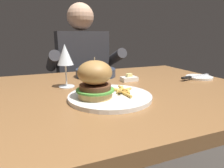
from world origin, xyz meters
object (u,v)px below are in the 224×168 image
wine_glass (65,56)px  table_knife (193,77)px  butter_dish (129,79)px  soup_bowl (96,72)px  main_plate (110,97)px  burger_sandwich (95,79)px  bread_plate (199,77)px  diner_person (83,87)px

wine_glass → table_knife: (0.61, -0.09, -0.12)m
butter_dish → soup_bowl: soup_bowl is taller
main_plate → table_knife: (0.50, 0.13, 0.01)m
burger_sandwich → butter_dish: (0.24, 0.22, -0.06)m
soup_bowl → bread_plate: bearing=-27.0°
soup_bowl → diner_person: (0.04, 0.46, -0.20)m
burger_sandwich → diner_person: (0.16, 0.84, -0.25)m
wine_glass → table_knife: size_ratio=0.88×
burger_sandwich → butter_dish: bearing=42.9°
burger_sandwich → wine_glass: bearing=104.5°
wine_glass → bread_plate: (0.66, -0.08, -0.13)m
main_plate → burger_sandwich: (-0.06, -0.01, 0.07)m
table_knife → butter_dish: 0.33m
soup_bowl → burger_sandwich: bearing=-107.9°
wine_glass → soup_bowl: (0.18, 0.17, -0.11)m
wine_glass → diner_person: (0.22, 0.62, -0.31)m
table_knife → butter_dish: (-0.31, 0.09, -0.00)m
wine_glass → butter_dish: wine_glass is taller
burger_sandwich → bread_plate: size_ratio=1.02×
main_plate → butter_dish: size_ratio=3.84×
burger_sandwich → diner_person: size_ratio=0.11×
burger_sandwich → butter_dish: 0.34m
diner_person → wine_glass: bearing=-109.6°
burger_sandwich → soup_bowl: burger_sandwich is taller
diner_person → butter_dish: bearing=-82.8°
soup_bowl → diner_person: bearing=85.2°
main_plate → wine_glass: size_ratio=1.61×
main_plate → bread_plate: bearing=14.2°
burger_sandwich → table_knife: (0.55, 0.13, -0.06)m
main_plate → burger_sandwich: 0.09m
soup_bowl → diner_person: 0.50m
table_knife → diner_person: (-0.39, 0.71, -0.19)m
wine_glass → butter_dish: bearing=0.2°
burger_sandwich → main_plate: bearing=6.3°
table_knife → main_plate: bearing=-165.6°
bread_plate → diner_person: diner_person is taller
main_plate → soup_bowl: (0.07, 0.38, 0.02)m
bread_plate → butter_dish: butter_dish is taller
bread_plate → soup_bowl: size_ratio=0.62×
main_plate → diner_person: 0.87m
wine_glass → diner_person: bearing=70.4°
table_knife → soup_bowl: size_ratio=0.98×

